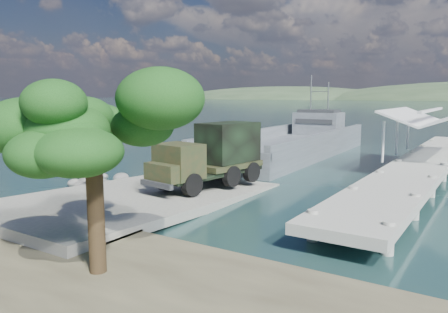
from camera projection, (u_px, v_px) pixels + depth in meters
ground at (151, 199)px, 27.15m from camera, size 1400.00×1400.00×0.00m
boat_ramp at (139, 198)px, 26.28m from camera, size 10.00×18.00×0.50m
shoreline_rocks at (90, 186)px, 30.89m from camera, size 3.20×5.60×0.90m
pier at (426, 154)px, 35.56m from camera, size 6.40×44.00×6.10m
landing_craft at (289, 149)px, 45.90m from camera, size 9.02×32.24×9.51m
military_truck at (213, 155)px, 28.49m from camera, size 3.96×9.03×4.05m
soldier at (90, 172)px, 28.08m from camera, size 0.85×0.70×2.00m
overhang_tree at (93, 128)px, 14.90m from camera, size 7.26×6.68×6.59m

